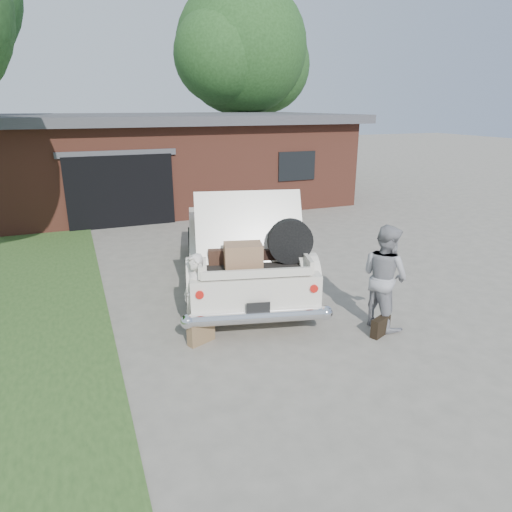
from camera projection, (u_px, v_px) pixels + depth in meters
name	position (u px, v px, depth m)	size (l,w,h in m)	color
ground	(269.00, 327.00, 7.81)	(90.00, 90.00, 0.00)	gray
house	(175.00, 158.00, 17.74)	(12.80, 7.80, 3.30)	brown
tree_right	(243.00, 54.00, 22.32)	(7.32, 6.37, 9.47)	#38281E
sedan	(240.00, 244.00, 9.63)	(3.46, 6.00, 2.22)	silver
woman_left	(196.00, 297.00, 7.26)	(0.52, 0.34, 1.42)	silver
woman_right	(385.00, 276.00, 7.62)	(0.86, 0.67, 1.78)	gray
suitcase_left	(201.00, 332.00, 7.25)	(0.46, 0.15, 0.35)	olive
suitcase_right	(380.00, 326.00, 7.49)	(0.41, 0.13, 0.32)	black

